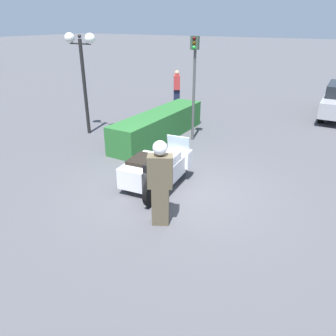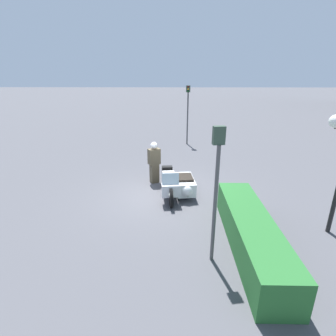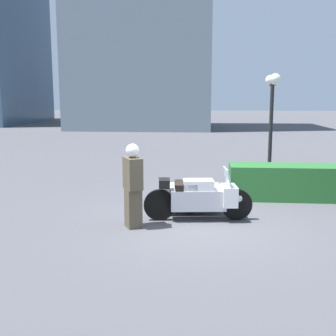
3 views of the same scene
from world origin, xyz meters
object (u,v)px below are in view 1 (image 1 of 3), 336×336
twin_lamp_post (82,57)px  pedestrian_bystander (177,89)px  officer_rider (160,181)px  hedge_bush_curbside (159,126)px  police_motorcycle (156,168)px  traffic_light_near (194,74)px

twin_lamp_post → pedestrian_bystander: bearing=-7.9°
officer_rider → twin_lamp_post: (3.63, 5.38, 1.74)m
hedge_bush_curbside → police_motorcycle: bearing=-148.8°
officer_rider → hedge_bush_curbside: bearing=-175.6°
hedge_bush_curbside → pedestrian_bystander: pedestrian_bystander is taller
traffic_light_near → police_motorcycle: bearing=3.8°
twin_lamp_post → traffic_light_near: bearing=-70.9°
police_motorcycle → pedestrian_bystander: size_ratio=1.43×
twin_lamp_post → police_motorcycle: bearing=-117.3°
hedge_bush_curbside → pedestrian_bystander: size_ratio=2.70×
twin_lamp_post → traffic_light_near: twin_lamp_post is taller
pedestrian_bystander → hedge_bush_curbside: bearing=81.3°
officer_rider → hedge_bush_curbside: (4.45, 2.84, -0.48)m
traffic_light_near → pedestrian_bystander: size_ratio=2.00×
hedge_bush_curbside → traffic_light_near: bearing=-68.1°
twin_lamp_post → pedestrian_bystander: size_ratio=2.04×
officer_rider → traffic_light_near: size_ratio=0.53×
police_motorcycle → traffic_light_near: (3.54, 0.80, 1.74)m
twin_lamp_post → traffic_light_near: (1.25, -3.62, -0.46)m
twin_lamp_post → pedestrian_bystander: twin_lamp_post is taller
hedge_bush_curbside → traffic_light_near: (0.43, -1.08, 1.76)m
police_motorcycle → pedestrian_bystander: pedestrian_bystander is taller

